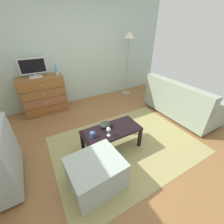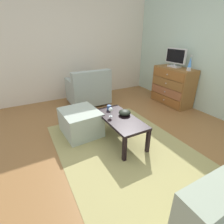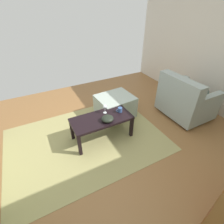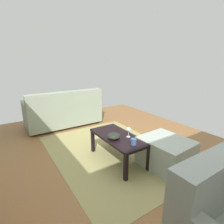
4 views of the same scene
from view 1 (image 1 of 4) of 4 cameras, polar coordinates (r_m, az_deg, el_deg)
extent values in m
cube|color=olive|center=(2.89, -0.19, -12.00)|extent=(5.70, 4.85, 0.05)
cube|color=#B1C8BB|center=(4.20, -16.20, 21.71)|extent=(5.70, 0.12, 2.70)
cube|color=tan|center=(2.83, 5.48, -12.55)|extent=(2.60, 1.90, 0.01)
cube|color=brown|center=(4.01, -25.27, 6.10)|extent=(1.01, 0.45, 0.91)
cube|color=brown|center=(3.93, -23.81, 0.73)|extent=(0.95, 0.02, 0.19)
sphere|color=silver|center=(3.92, -23.78, 0.62)|extent=(0.03, 0.03, 0.03)
cube|color=#935636|center=(3.84, -24.47, 3.45)|extent=(0.95, 0.02, 0.19)
sphere|color=silver|center=(3.82, -24.43, 3.35)|extent=(0.03, 0.03, 0.03)
cube|color=brown|center=(3.76, -25.16, 6.31)|extent=(0.95, 0.02, 0.19)
sphere|color=silver|center=(3.74, -25.13, 6.22)|extent=(0.03, 0.03, 0.03)
cube|color=brown|center=(3.68, -25.89, 9.28)|extent=(0.95, 0.02, 0.19)
sphere|color=silver|center=(3.67, -25.86, 9.20)|extent=(0.03, 0.03, 0.03)
cube|color=silver|center=(3.88, -27.85, 12.27)|extent=(0.28, 0.18, 0.04)
cylinder|color=silver|center=(3.87, -28.01, 12.89)|extent=(0.04, 0.04, 0.05)
cube|color=silver|center=(3.82, -28.74, 15.62)|extent=(0.56, 0.05, 0.34)
cube|color=black|center=(3.80, -28.71, 15.54)|extent=(0.51, 0.01, 0.29)
cylinder|color=#B7B7BC|center=(3.84, -20.82, 13.99)|extent=(0.09, 0.09, 0.08)
cone|color=#4C8CE5|center=(3.81, -21.25, 16.13)|extent=(0.08, 0.08, 0.22)
cylinder|color=#B7B7BC|center=(3.78, -21.62, 17.94)|extent=(0.04, 0.04, 0.03)
cube|color=black|center=(2.64, -11.55, -11.43)|extent=(0.05, 0.05, 0.38)
cube|color=black|center=(2.96, 5.81, -5.51)|extent=(0.05, 0.05, 0.38)
cube|color=black|center=(2.36, -8.03, -17.46)|extent=(0.05, 0.05, 0.38)
cube|color=black|center=(2.71, 10.83, -9.94)|extent=(0.05, 0.05, 0.38)
cube|color=black|center=(2.49, -0.18, -7.26)|extent=(1.00, 0.47, 0.04)
cylinder|color=silver|center=(2.36, -1.37, -9.11)|extent=(0.06, 0.06, 0.00)
cylinder|color=silver|center=(2.33, -1.39, -8.22)|extent=(0.01, 0.01, 0.09)
sphere|color=silver|center=(2.29, -1.41, -6.80)|extent=(0.07, 0.07, 0.07)
cylinder|color=#395B96|center=(2.33, -7.80, -8.80)|extent=(0.08, 0.08, 0.08)
torus|color=#395B96|center=(2.34, -6.67, -8.35)|extent=(0.05, 0.01, 0.05)
ellipsoid|color=black|center=(2.52, -2.56, -5.02)|extent=(0.20, 0.20, 0.09)
cylinder|color=#332319|center=(4.05, 36.25, -4.02)|extent=(0.05, 0.05, 0.05)
cylinder|color=#332319|center=(4.72, 20.23, 4.96)|extent=(0.05, 0.05, 0.05)
cylinder|color=#332319|center=(3.49, 31.09, -7.55)|extent=(0.05, 0.05, 0.05)
cylinder|color=#332319|center=(4.25, 13.97, 3.13)|extent=(0.05, 0.05, 0.05)
cube|color=#92A08D|center=(3.96, 25.52, 2.37)|extent=(0.85, 1.70, 0.39)
cube|color=#92A08D|center=(3.55, 23.82, 7.01)|extent=(0.20, 1.70, 0.43)
cube|color=#92A08D|center=(3.52, 36.55, 1.03)|extent=(0.81, 0.12, 0.20)
cube|color=#92A08D|center=(4.29, 18.14, 10.36)|extent=(0.81, 0.12, 0.20)
cylinder|color=slate|center=(4.00, 30.60, 5.70)|extent=(0.16, 0.40, 0.16)
cylinder|color=#332319|center=(3.00, -33.10, -15.02)|extent=(0.05, 0.05, 0.05)
cylinder|color=#332319|center=(2.48, -32.96, -26.96)|extent=(0.05, 0.05, 0.05)
cube|color=#A4B1A6|center=(2.15, -6.37, -22.61)|extent=(0.74, 0.64, 0.44)
cylinder|color=#A59E8C|center=(4.91, 5.56, 7.60)|extent=(0.28, 0.28, 0.02)
cylinder|color=#A59E8C|center=(4.65, 6.09, 16.90)|extent=(0.02, 0.02, 1.62)
cone|color=silver|center=(4.51, 6.79, 28.01)|extent=(0.32, 0.32, 0.18)
camera|label=2|loc=(3.06, 53.77, 13.45)|focal=27.06mm
camera|label=3|loc=(4.16, -4.20, 32.34)|focal=26.64mm
camera|label=4|loc=(3.38, -50.35, 13.75)|focal=28.55mm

